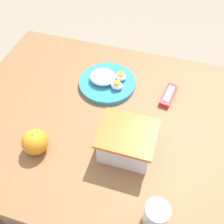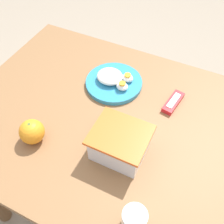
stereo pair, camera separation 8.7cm
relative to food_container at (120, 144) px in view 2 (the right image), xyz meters
name	(u,v)px [view 2 (the right image)]	position (x,y,z in m)	size (l,w,h in m)	color
ground_plane	(106,196)	(0.11, -0.10, -0.76)	(10.00, 10.00, 0.00)	gray
table	(103,137)	(0.11, -0.10, -0.17)	(0.99, 0.78, 0.72)	brown
food_container	(120,144)	(0.00, 0.00, 0.00)	(0.17, 0.15, 0.10)	white
orange_fruit	(32,132)	(0.27, 0.08, 0.00)	(0.08, 0.08, 0.08)	orange
rice_plate	(114,81)	(0.14, -0.26, -0.03)	(0.21, 0.21, 0.05)	teal
candy_bar	(173,102)	(-0.09, -0.26, -0.03)	(0.05, 0.12, 0.02)	red
drinking_glass	(134,221)	(-0.12, 0.19, 0.00)	(0.06, 0.06, 0.09)	silver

